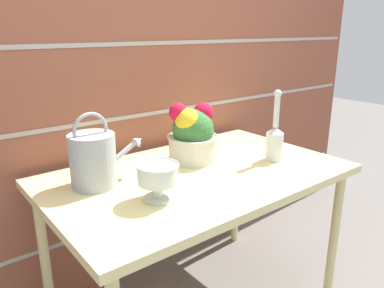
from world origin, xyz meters
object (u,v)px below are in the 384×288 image
(flower_planter, at_px, (192,135))
(glass_decanter, at_px, (275,139))
(watering_can, at_px, (94,159))
(crystal_pedestal_bowl, at_px, (158,176))

(flower_planter, distance_m, glass_decanter, 0.39)
(watering_can, height_order, flower_planter, watering_can)
(crystal_pedestal_bowl, bearing_deg, flower_planter, 35.33)
(watering_can, distance_m, flower_planter, 0.50)
(crystal_pedestal_bowl, bearing_deg, watering_can, 115.04)
(watering_can, xyz_separation_m, flower_planter, (0.50, -0.01, 0.02))
(watering_can, xyz_separation_m, glass_decanter, (0.81, -0.25, -0.01))
(glass_decanter, bearing_deg, watering_can, 163.08)
(watering_can, bearing_deg, glass_decanter, -16.92)
(flower_planter, bearing_deg, crystal_pedestal_bowl, -144.67)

